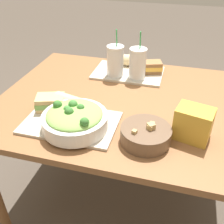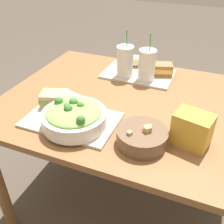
# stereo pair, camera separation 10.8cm
# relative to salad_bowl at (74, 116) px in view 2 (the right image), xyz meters

# --- Properties ---
(ground_plane) EXTENTS (12.00, 12.00, 0.00)m
(ground_plane) POSITION_rel_salad_bowl_xyz_m (0.14, 0.29, -0.79)
(ground_plane) COLOR #4C4238
(dining_table) EXTENTS (1.22, 0.95, 0.73)m
(dining_table) POSITION_rel_salad_bowl_xyz_m (0.14, 0.29, -0.15)
(dining_table) COLOR brown
(dining_table) RESTS_ON ground_plane
(tray_near) EXTENTS (0.39, 0.25, 0.01)m
(tray_near) POSITION_rel_salad_bowl_xyz_m (-0.03, 0.03, -0.05)
(tray_near) COLOR #BCB29E
(tray_near) RESTS_ON dining_table
(tray_far) EXTENTS (0.39, 0.25, 0.01)m
(tray_far) POSITION_rel_salad_bowl_xyz_m (0.09, 0.57, -0.05)
(tray_far) COLOR #BCB29E
(tray_far) RESTS_ON dining_table
(salad_bowl) EXTENTS (0.26, 0.26, 0.10)m
(salad_bowl) POSITION_rel_salad_bowl_xyz_m (0.00, 0.00, 0.00)
(salad_bowl) COLOR white
(salad_bowl) RESTS_ON tray_near
(soup_bowl) EXTENTS (0.19, 0.19, 0.08)m
(soup_bowl) POSITION_rel_salad_bowl_xyz_m (0.29, 0.00, -0.02)
(soup_bowl) COLOR brown
(soup_bowl) RESTS_ON dining_table
(sandwich_near) EXTENTS (0.15, 0.12, 0.06)m
(sandwich_near) POSITION_rel_salad_bowl_xyz_m (-0.16, 0.10, -0.01)
(sandwich_near) COLOR tan
(sandwich_near) RESTS_ON tray_near
(baguette_near) EXTENTS (0.19, 0.11, 0.07)m
(baguette_near) POSITION_rel_salad_bowl_xyz_m (-0.06, 0.12, -0.01)
(baguette_near) COLOR #DBBC84
(baguette_near) RESTS_ON tray_near
(sandwich_far) EXTENTS (0.15, 0.12, 0.06)m
(sandwich_far) POSITION_rel_salad_bowl_xyz_m (0.21, 0.60, -0.01)
(sandwich_far) COLOR olive
(sandwich_far) RESTS_ON tray_far
(baguette_far) EXTENTS (0.17, 0.08, 0.07)m
(baguette_far) POSITION_rel_salad_bowl_xyz_m (0.06, 0.66, -0.01)
(baguette_far) COLOR #DBBC84
(baguette_far) RESTS_ON tray_far
(drink_cup_dark) EXTENTS (0.09, 0.09, 0.26)m
(drink_cup_dark) POSITION_rel_salad_bowl_xyz_m (0.03, 0.51, 0.04)
(drink_cup_dark) COLOR silver
(drink_cup_dark) RESTS_ON tray_far
(drink_cup_red) EXTENTS (0.09, 0.09, 0.26)m
(drink_cup_red) POSITION_rel_salad_bowl_xyz_m (0.16, 0.51, 0.03)
(drink_cup_red) COLOR silver
(drink_cup_red) RESTS_ON tray_far
(chip_bag) EXTENTS (0.15, 0.13, 0.13)m
(chip_bag) POSITION_rel_salad_bowl_xyz_m (0.46, 0.07, 0.01)
(chip_bag) COLOR gold
(chip_bag) RESTS_ON dining_table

